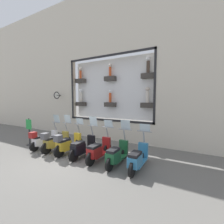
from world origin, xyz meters
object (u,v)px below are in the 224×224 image
object	(u,v)px
scooter_teal_0	(138,158)
shop_sign_post	(29,131)
scooter_red_2	(98,150)
scooter_black_3	(82,147)
scooter_green_1	(117,154)
scooter_olive_5	(55,141)
scooter_yellow_4	(67,144)
scooter_white_6	(43,140)

from	to	relation	value
scooter_teal_0	shop_sign_post	bearing A→B (deg)	90.28
scooter_red_2	scooter_black_3	bearing A→B (deg)	89.87
scooter_green_1	scooter_olive_5	world-z (taller)	scooter_olive_5
scooter_black_3	shop_sign_post	size ratio (longest dim) A/B	1.22
scooter_green_1	scooter_yellow_4	bearing A→B (deg)	91.23
scooter_teal_0	shop_sign_post	xyz separation A→B (m)	(-0.03, 6.24, 0.36)
scooter_red_2	scooter_white_6	xyz separation A→B (m)	(-0.07, 3.35, 0.02)
scooter_white_6	scooter_teal_0	bearing A→B (deg)	-89.28
scooter_yellow_4	scooter_olive_5	distance (m)	0.84
scooter_green_1	scooter_white_6	world-z (taller)	scooter_white_6
scooter_green_1	scooter_red_2	xyz separation A→B (m)	(0.00, 0.84, 0.01)
scooter_black_3	scooter_white_6	world-z (taller)	scooter_black_3
scooter_red_2	scooter_green_1	bearing A→B (deg)	-90.14
scooter_green_1	scooter_black_3	xyz separation A→B (m)	(0.00, 1.68, 0.01)
scooter_yellow_4	scooter_green_1	bearing A→B (deg)	-88.77
scooter_black_3	scooter_yellow_4	xyz separation A→B (m)	(-0.06, 0.84, 0.05)
scooter_red_2	scooter_olive_5	world-z (taller)	scooter_olive_5
scooter_green_1	scooter_yellow_4	world-z (taller)	scooter_green_1
scooter_green_1	scooter_white_6	xyz separation A→B (m)	(-0.07, 4.19, 0.03)
scooter_olive_5	scooter_white_6	distance (m)	0.84
scooter_green_1	scooter_white_6	bearing A→B (deg)	90.89
scooter_green_1	scooter_black_3	size ratio (longest dim) A/B	1.00
scooter_teal_0	shop_sign_post	size ratio (longest dim) A/B	1.22
scooter_red_2	shop_sign_post	size ratio (longest dim) A/B	1.22
shop_sign_post	scooter_yellow_4	bearing A→B (deg)	-90.41
scooter_yellow_4	scooter_white_6	bearing A→B (deg)	90.39
scooter_black_3	scooter_yellow_4	bearing A→B (deg)	93.95
scooter_red_2	shop_sign_post	xyz separation A→B (m)	(-0.04, 4.56, 0.35)
scooter_olive_5	shop_sign_post	world-z (taller)	scooter_olive_5
scooter_teal_0	scooter_olive_5	world-z (taller)	scooter_olive_5
scooter_red_2	scooter_white_6	size ratio (longest dim) A/B	1.01
scooter_white_6	shop_sign_post	bearing A→B (deg)	88.47
scooter_red_2	scooter_white_6	bearing A→B (deg)	91.15
scooter_black_3	scooter_white_6	bearing A→B (deg)	91.58
scooter_teal_0	scooter_green_1	xyz separation A→B (m)	(0.00, 0.84, 0.00)
scooter_green_1	scooter_black_3	distance (m)	1.68
scooter_olive_5	shop_sign_post	size ratio (longest dim) A/B	1.22
scooter_olive_5	scooter_green_1	bearing A→B (deg)	-89.10
scooter_black_3	scooter_white_6	size ratio (longest dim) A/B	1.01
scooter_red_2	scooter_yellow_4	distance (m)	1.68
scooter_white_6	scooter_yellow_4	bearing A→B (deg)	-89.61
scooter_white_6	scooter_red_2	bearing A→B (deg)	-88.85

